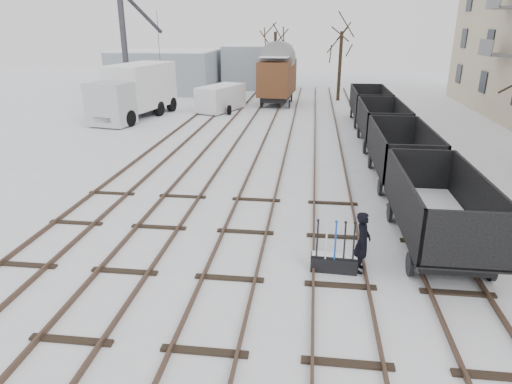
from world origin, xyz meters
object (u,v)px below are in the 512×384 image
lorry (135,91)px  panel_van (221,98)px  ground_frame (334,262)px  freight_wagon_a (436,220)px  box_van_wagon (277,76)px  worker (363,242)px  crane (128,75)px

lorry → panel_van: bearing=43.0°
panel_van → ground_frame: bearing=-50.9°
freight_wagon_a → box_van_wagon: size_ratio=1.05×
box_van_wagon → freight_wagon_a: bearing=-69.9°
ground_frame → lorry: lorry is taller
ground_frame → lorry: 25.07m
worker → lorry: (-14.50, 20.80, 1.09)m
ground_frame → crane: 30.34m
box_van_wagon → crane: size_ratio=0.57×
worker → lorry: 25.38m
box_van_wagon → crane: bearing=-163.1°
freight_wagon_a → box_van_wagon: box_van_wagon is taller
worker → panel_van: bearing=35.7°
crane → box_van_wagon: bearing=34.0°
ground_frame → crane: (-16.08, 25.62, 2.28)m
worker → crane: size_ratio=0.18×
ground_frame → box_van_wagon: 28.52m
freight_wagon_a → panel_van: (-11.23, 22.56, 0.14)m
ground_frame → panel_van: panel_van is taller
panel_van → worker: bearing=-49.2°
freight_wagon_a → panel_van: size_ratio=1.17×
freight_wagon_a → crane: bearing=129.0°
panel_van → crane: 8.22m
lorry → crane: bearing=127.1°
worker → box_van_wagon: (-4.64, 28.08, 1.49)m
freight_wagon_a → box_van_wagon: bearing=105.0°
worker → crane: (-16.83, 25.52, 1.67)m
panel_van → crane: size_ratio=0.51×
worker → panel_van: panel_van is taller
ground_frame → freight_wagon_a: (3.15, 1.90, 0.63)m
box_van_wagon → lorry: size_ratio=0.64×
ground_frame → box_van_wagon: box_van_wagon is taller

